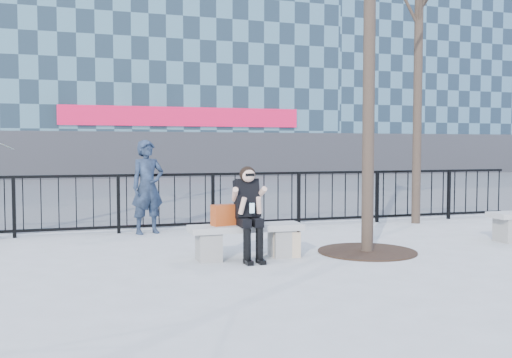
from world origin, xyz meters
name	(u,v)px	position (x,y,z in m)	size (l,w,h in m)	color
ground	(246,258)	(0.00, 0.00, 0.00)	(120.00, 120.00, 0.00)	#9D9D98
street_surface	(140,188)	(0.00, 15.00, 0.00)	(60.00, 23.00, 0.01)	#474747
railing	(203,201)	(0.00, 3.00, 0.55)	(14.00, 0.06, 1.10)	black
building_right	(414,21)	(20.00, 27.00, 10.30)	(16.20, 10.20, 20.60)	slate
tree_grate	(367,251)	(1.90, -0.10, 0.01)	(1.50, 1.50, 0.02)	black
bench_main	(246,238)	(0.00, 0.00, 0.30)	(1.65, 0.46, 0.49)	slate
seated_woman	(249,213)	(0.00, -0.16, 0.67)	(0.50, 0.64, 1.34)	black
handbag	(224,215)	(-0.32, 0.02, 0.64)	(0.36, 0.17, 0.30)	#A03B13
shopping_bag	(287,244)	(0.59, -0.10, 0.19)	(0.40, 0.15, 0.38)	beige
standing_man	(148,187)	(-1.08, 2.80, 0.87)	(0.64, 0.42, 1.74)	black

